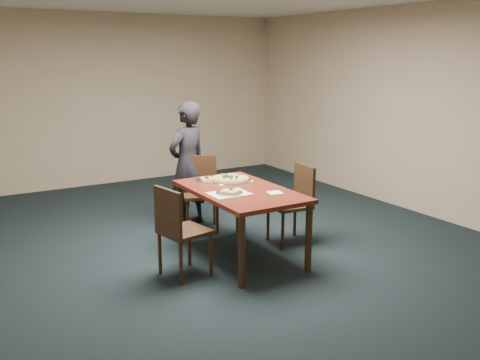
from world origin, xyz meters
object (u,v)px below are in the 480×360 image
pizza_pan (230,179)px  slice_plate_near (229,192)px  chair_far (201,188)px  chair_left (178,227)px  chair_right (295,199)px  diner (188,164)px  slice_plate_far (207,180)px  dining_table (240,198)px

pizza_pan → slice_plate_near: bearing=-120.6°
chair_far → chair_left: 1.52m
chair_right → slice_plate_near: size_ratio=3.25×
chair_right → pizza_pan: 0.79m
chair_right → diner: size_ratio=0.58×
slice_plate_far → chair_right: bearing=-27.2°
dining_table → chair_right: chair_right is taller
dining_table → diner: (0.00, 1.30, 0.13)m
diner → chair_far: bearing=88.6°
chair_far → slice_plate_far: chair_far is taller
diner → slice_plate_near: (-0.19, -1.39, -0.02)m
chair_left → chair_right: bearing=-92.3°
dining_table → chair_far: size_ratio=1.65×
pizza_pan → chair_left: bearing=-148.0°
chair_left → slice_plate_far: (0.68, 0.70, 0.25)m
dining_table → chair_far: 1.09m
pizza_pan → slice_plate_far: 0.26m
chair_far → chair_right: same height
dining_table → slice_plate_far: (-0.12, 0.53, 0.10)m
chair_far → diner: bearing=129.5°
chair_right → chair_left: bearing=-74.9°
dining_table → chair_left: bearing=-168.1°
diner → slice_plate_far: diner is taller
pizza_pan → slice_plate_near: 0.57m
dining_table → pizza_pan: pizza_pan is taller
dining_table → diner: 1.30m
chair_left → diner: size_ratio=0.58×
dining_table → chair_far: (0.07, 1.08, -0.14)m
chair_left → slice_plate_far: 1.00m
chair_far → dining_table: bearing=-71.3°
dining_table → slice_plate_near: 0.23m
chair_far → slice_plate_far: bearing=-86.2°
chair_left → slice_plate_near: (0.61, 0.07, 0.25)m
pizza_pan → slice_plate_near: size_ratio=1.63×
chair_left → diner: 1.69m
chair_left → pizza_pan: chair_left is taller
pizza_pan → slice_plate_near: pizza_pan is taller
chair_far → pizza_pan: size_ratio=2.00×
dining_table → diner: bearing=89.8°
chair_left → diner: (0.80, 1.47, 0.27)m
pizza_pan → slice_plate_far: (-0.22, 0.13, -0.01)m
chair_left → slice_plate_far: size_ratio=3.25×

